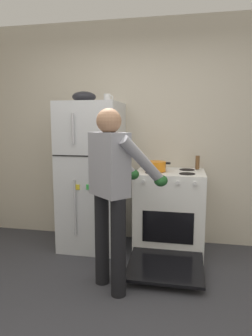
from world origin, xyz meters
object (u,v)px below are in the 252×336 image
stove_range (169,213)px  person_cook (113,184)px  coffee_mug (107,98)px  refrigerator (92,176)px  pepper_mill (197,162)px  mixing_bowl (84,97)px  red_pot (156,166)px

stove_range → person_cook: bearing=-117.0°
person_cook → coffee_mug: (-0.29, 0.94, 0.80)m
stove_range → refrigerator: bearing=178.9°
pepper_mill → mixing_bowl: (-1.30, -0.20, 0.75)m
pepper_mill → coffee_mug: bearing=-171.8°
refrigerator → person_cook: size_ratio=1.07×
refrigerator → pepper_mill: size_ratio=11.02×
stove_range → mixing_bowl: mixing_bowl is taller
mixing_bowl → person_cook: bearing=-58.2°
person_cook → mixing_bowl: size_ratio=5.85×
stove_range → red_pot: 0.56m
stove_range → pepper_mill: bearing=36.0°
red_pot → mixing_bowl: mixing_bowl is taller
red_pot → pepper_mill: 0.52m
refrigerator → mixing_bowl: (-0.08, 0.00, 0.92)m
refrigerator → stove_range: size_ratio=1.38×
person_cook → pepper_mill: (0.75, 1.09, 0.06)m
stove_range → coffee_mug: size_ratio=11.07×
stove_range → person_cook: 1.10m
refrigerator → pepper_mill: 1.25m
coffee_mug → pepper_mill: (1.04, 0.15, -0.74)m
person_cook → coffee_mug: size_ratio=14.28×
refrigerator → person_cook: bearing=-62.0°
stove_range → pepper_mill: size_ratio=7.99×
stove_range → coffee_mug: (-0.74, 0.07, 1.30)m
pepper_mill → mixing_bowl: 1.51m
person_cook → pepper_mill: size_ratio=10.31×
red_pot → pepper_mill: (0.46, 0.25, 0.02)m
refrigerator → pepper_mill: (1.22, 0.20, 0.17)m
refrigerator → mixing_bowl: bearing=179.8°
pepper_mill → refrigerator: bearing=-170.7°
stove_range → pepper_mill: (0.30, 0.22, 0.56)m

